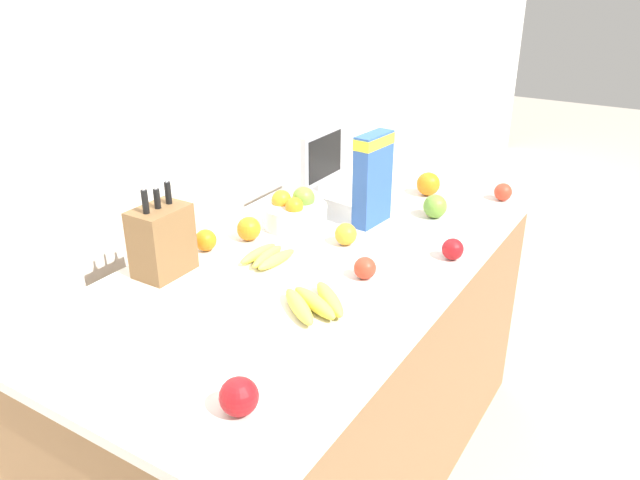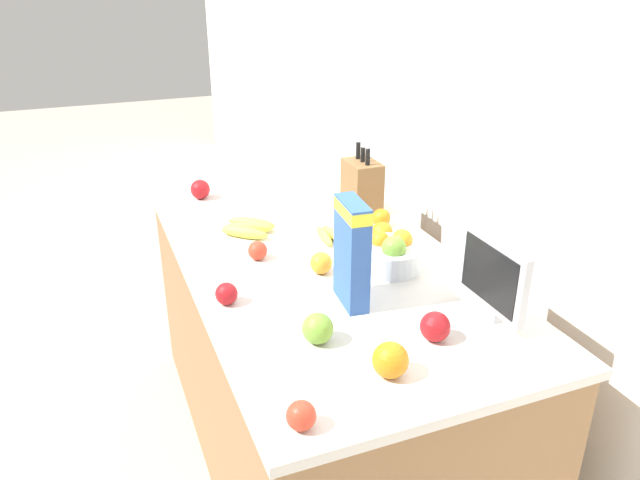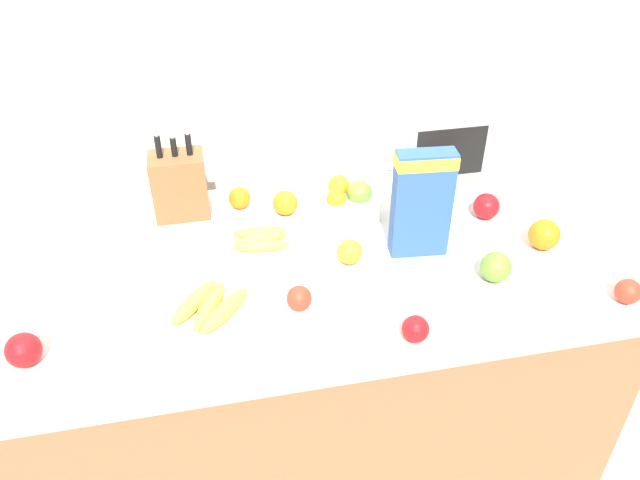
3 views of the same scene
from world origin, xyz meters
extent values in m
plane|color=#B2A899|center=(0.00, 0.00, 0.00)|extent=(14.00, 14.00, 0.00)
cube|color=silver|center=(0.00, 0.66, 1.30)|extent=(9.00, 0.06, 2.60)
cube|color=olive|center=(0.00, 0.00, 0.42)|extent=(1.72, 0.85, 0.83)
cube|color=beige|center=(0.00, 0.00, 0.85)|extent=(1.75, 0.88, 0.03)
cube|color=brown|center=(-0.31, 0.32, 0.96)|extent=(0.16, 0.12, 0.20)
cylinder|color=black|center=(-0.36, 0.32, 1.10)|extent=(0.02, 0.02, 0.07)
cube|color=silver|center=(-0.36, 0.32, 1.14)|extent=(0.01, 0.00, 0.03)
cylinder|color=black|center=(-0.31, 0.32, 1.09)|extent=(0.02, 0.02, 0.06)
cube|color=silver|center=(-0.31, 0.32, 1.14)|extent=(0.01, 0.00, 0.04)
cylinder|color=black|center=(-0.27, 0.32, 1.10)|extent=(0.02, 0.02, 0.06)
cube|color=silver|center=(-0.27, 0.32, 1.14)|extent=(0.01, 0.00, 0.03)
cube|color=#B7B7BC|center=(0.55, 0.31, 0.88)|extent=(0.10, 0.03, 0.03)
cube|color=#B7B7BC|center=(0.55, 0.31, 0.99)|extent=(0.28, 0.02, 0.20)
cube|color=black|center=(0.55, 0.29, 0.99)|extent=(0.23, 0.00, 0.17)
cube|color=#2D56A8|center=(0.34, -0.02, 1.02)|extent=(0.16, 0.07, 0.31)
cube|color=yellow|center=(0.34, -0.02, 1.15)|extent=(0.17, 0.08, 0.04)
cylinder|color=silver|center=(0.18, 0.19, 0.90)|extent=(0.22, 0.22, 0.07)
sphere|color=#6B9E33|center=(0.22, 0.18, 0.95)|extent=(0.08, 0.08, 0.08)
sphere|color=orange|center=(0.17, 0.24, 0.95)|extent=(0.07, 0.07, 0.07)
sphere|color=orange|center=(0.14, 0.17, 0.95)|extent=(0.06, 0.06, 0.06)
ellipsoid|color=yellow|center=(-0.10, 0.14, 0.88)|extent=(0.16, 0.04, 0.03)
ellipsoid|color=yellow|center=(-0.10, 0.10, 0.88)|extent=(0.16, 0.05, 0.03)
ellipsoid|color=yellow|center=(-0.10, 0.07, 0.88)|extent=(0.16, 0.05, 0.03)
ellipsoid|color=yellow|center=(-0.30, -0.14, 0.88)|extent=(0.15, 0.17, 0.04)
ellipsoid|color=yellow|center=(-0.26, -0.17, 0.88)|extent=(0.12, 0.18, 0.04)
ellipsoid|color=yellow|center=(-0.22, -0.19, 0.88)|extent=(0.15, 0.17, 0.04)
sphere|color=#A31419|center=(0.60, 0.10, 0.90)|extent=(0.08, 0.08, 0.08)
sphere|color=red|center=(-0.04, -0.20, 0.90)|extent=(0.06, 0.06, 0.06)
sphere|color=red|center=(0.79, -0.34, 0.90)|extent=(0.07, 0.07, 0.07)
sphere|color=#A31419|center=(0.21, -0.36, 0.90)|extent=(0.07, 0.07, 0.07)
sphere|color=#A31419|center=(-0.68, -0.25, 0.90)|extent=(0.08, 0.08, 0.08)
sphere|color=#6B9E33|center=(0.50, -0.19, 0.90)|extent=(0.08, 0.08, 0.08)
sphere|color=orange|center=(0.69, -0.08, 0.91)|extent=(0.09, 0.09, 0.09)
sphere|color=orange|center=(0.13, -0.04, 0.90)|extent=(0.07, 0.07, 0.07)
sphere|color=orange|center=(0.00, 0.25, 0.90)|extent=(0.08, 0.08, 0.08)
sphere|color=orange|center=(-0.13, 0.31, 0.90)|extent=(0.07, 0.07, 0.07)
camera|label=1|loc=(-1.45, -0.92, 1.70)|focal=35.00mm
camera|label=2|loc=(1.78, -0.69, 1.79)|focal=35.00mm
camera|label=3|loc=(-0.23, -1.37, 1.92)|focal=35.00mm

